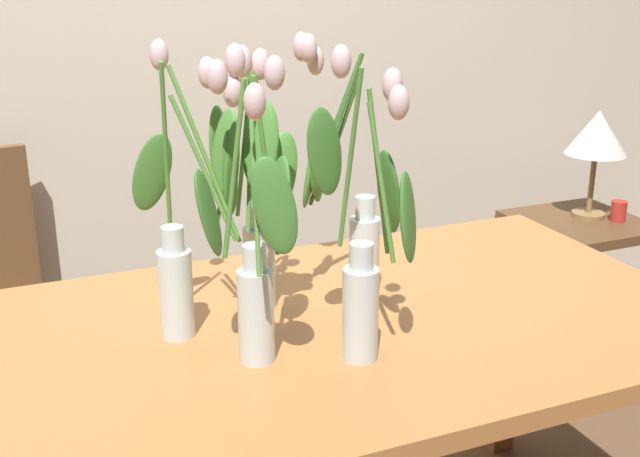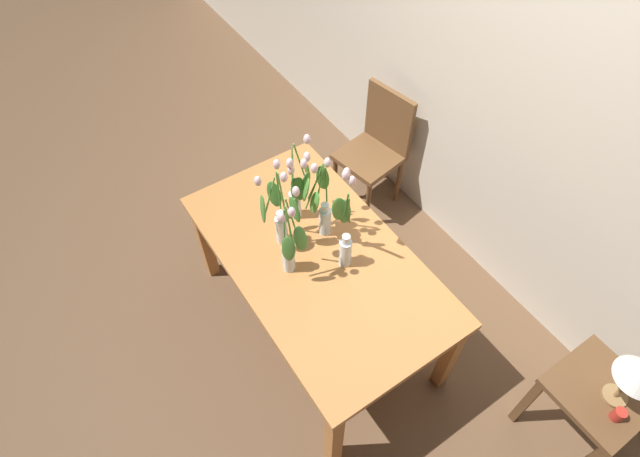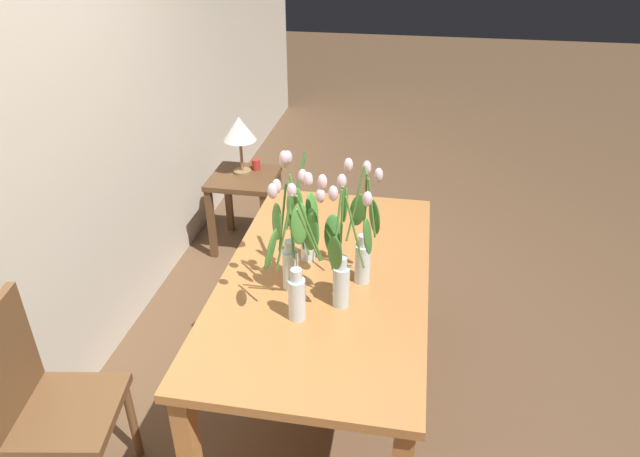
{
  "view_description": "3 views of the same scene",
  "coord_description": "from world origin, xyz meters",
  "px_view_note": "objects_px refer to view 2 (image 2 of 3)",
  "views": [
    {
      "loc": [
        -0.61,
        -1.37,
        1.46
      ],
      "look_at": [
        -0.05,
        -0.04,
        0.96
      ],
      "focal_mm": 44.52,
      "sensor_mm": 36.0,
      "label": 1
    },
    {
      "loc": [
        1.34,
        -0.88,
        3.0
      ],
      "look_at": [
        0.0,
        0.02,
        0.97
      ],
      "focal_mm": 28.59,
      "sensor_mm": 36.0,
      "label": 2
    },
    {
      "loc": [
        -2.05,
        -0.34,
        2.18
      ],
      "look_at": [
        0.09,
        0.04,
        0.92
      ],
      "focal_mm": 31.98,
      "sensor_mm": 36.0,
      "label": 3
    }
  ],
  "objects_px": {
    "dining_table": "(317,265)",
    "dining_chair": "(377,144)",
    "side_table": "(592,399)",
    "tulip_vase_2": "(297,193)",
    "tulip_vase_0": "(319,202)",
    "tulip_vase_4": "(279,216)",
    "tulip_vase_1": "(290,245)",
    "tulip_vase_3": "(344,232)",
    "pillar_candle": "(618,415)"
  },
  "relations": [
    {
      "from": "dining_chair",
      "to": "tulip_vase_0",
      "type": "bearing_deg",
      "value": -57.15
    },
    {
      "from": "dining_table",
      "to": "tulip_vase_1",
      "type": "xyz_separation_m",
      "value": [
        -0.0,
        -0.15,
        0.3
      ]
    },
    {
      "from": "dining_table",
      "to": "dining_chair",
      "type": "height_order",
      "value": "dining_chair"
    },
    {
      "from": "pillar_candle",
      "to": "tulip_vase_0",
      "type": "bearing_deg",
      "value": -158.57
    },
    {
      "from": "tulip_vase_2",
      "to": "tulip_vase_3",
      "type": "bearing_deg",
      "value": 9.69
    },
    {
      "from": "dining_table",
      "to": "tulip_vase_3",
      "type": "xyz_separation_m",
      "value": [
        0.07,
        0.12,
        0.3
      ]
    },
    {
      "from": "tulip_vase_1",
      "to": "dining_chair",
      "type": "height_order",
      "value": "tulip_vase_1"
    },
    {
      "from": "tulip_vase_0",
      "to": "tulip_vase_4",
      "type": "height_order",
      "value": "tulip_vase_0"
    },
    {
      "from": "tulip_vase_2",
      "to": "tulip_vase_3",
      "type": "relative_size",
      "value": 1.0
    },
    {
      "from": "tulip_vase_3",
      "to": "dining_chair",
      "type": "relative_size",
      "value": 0.62
    },
    {
      "from": "tulip_vase_0",
      "to": "tulip_vase_2",
      "type": "xyz_separation_m",
      "value": [
        -0.15,
        -0.05,
        -0.03
      ]
    },
    {
      "from": "dining_chair",
      "to": "side_table",
      "type": "distance_m",
      "value": 2.05
    },
    {
      "from": "dining_table",
      "to": "tulip_vase_1",
      "type": "bearing_deg",
      "value": -91.84
    },
    {
      "from": "tulip_vase_0",
      "to": "tulip_vase_1",
      "type": "height_order",
      "value": "tulip_vase_1"
    },
    {
      "from": "tulip_vase_2",
      "to": "tulip_vase_4",
      "type": "xyz_separation_m",
      "value": [
        0.08,
        -0.16,
        -0.01
      ]
    },
    {
      "from": "tulip_vase_3",
      "to": "tulip_vase_1",
      "type": "bearing_deg",
      "value": -105.98
    },
    {
      "from": "tulip_vase_1",
      "to": "tulip_vase_4",
      "type": "height_order",
      "value": "tulip_vase_1"
    },
    {
      "from": "tulip_vase_2",
      "to": "tulip_vase_4",
      "type": "bearing_deg",
      "value": -63.1
    },
    {
      "from": "dining_table",
      "to": "side_table",
      "type": "xyz_separation_m",
      "value": [
        1.34,
        0.79,
        -0.22
      ]
    },
    {
      "from": "dining_table",
      "to": "dining_chair",
      "type": "xyz_separation_m",
      "value": [
        -0.7,
        0.98,
        -0.12
      ]
    },
    {
      "from": "side_table",
      "to": "tulip_vase_2",
      "type": "bearing_deg",
      "value": -155.71
    },
    {
      "from": "tulip_vase_2",
      "to": "tulip_vase_4",
      "type": "relative_size",
      "value": 1.03
    },
    {
      "from": "dining_table",
      "to": "tulip_vase_3",
      "type": "relative_size",
      "value": 2.78
    },
    {
      "from": "tulip_vase_4",
      "to": "dining_chair",
      "type": "height_order",
      "value": "tulip_vase_4"
    },
    {
      "from": "tulip_vase_3",
      "to": "pillar_candle",
      "type": "xyz_separation_m",
      "value": [
        1.38,
        0.61,
        -0.36
      ]
    },
    {
      "from": "pillar_candle",
      "to": "dining_chair",
      "type": "bearing_deg",
      "value": 173.38
    },
    {
      "from": "dining_table",
      "to": "side_table",
      "type": "relative_size",
      "value": 2.91
    },
    {
      "from": "tulip_vase_3",
      "to": "dining_table",
      "type": "bearing_deg",
      "value": -121.54
    },
    {
      "from": "tulip_vase_0",
      "to": "dining_chair",
      "type": "bearing_deg",
      "value": 122.85
    },
    {
      "from": "tulip_vase_2",
      "to": "dining_chair",
      "type": "relative_size",
      "value": 0.62
    },
    {
      "from": "tulip_vase_1",
      "to": "tulip_vase_2",
      "type": "xyz_separation_m",
      "value": [
        -0.28,
        0.21,
        0.0
      ]
    },
    {
      "from": "tulip_vase_2",
      "to": "side_table",
      "type": "distance_m",
      "value": 1.86
    },
    {
      "from": "tulip_vase_4",
      "to": "tulip_vase_0",
      "type": "bearing_deg",
      "value": 72.89
    },
    {
      "from": "tulip_vase_0",
      "to": "tulip_vase_3",
      "type": "relative_size",
      "value": 0.99
    },
    {
      "from": "tulip_vase_3",
      "to": "dining_chair",
      "type": "height_order",
      "value": "tulip_vase_3"
    },
    {
      "from": "tulip_vase_0",
      "to": "tulip_vase_4",
      "type": "distance_m",
      "value": 0.22
    },
    {
      "from": "dining_chair",
      "to": "side_table",
      "type": "relative_size",
      "value": 1.69
    },
    {
      "from": "dining_chair",
      "to": "side_table",
      "type": "xyz_separation_m",
      "value": [
        2.04,
        -0.19,
        -0.09
      ]
    },
    {
      "from": "tulip_vase_1",
      "to": "tulip_vase_3",
      "type": "xyz_separation_m",
      "value": [
        0.08,
        0.28,
        -0.0
      ]
    },
    {
      "from": "tulip_vase_0",
      "to": "pillar_candle",
      "type": "distance_m",
      "value": 1.76
    },
    {
      "from": "side_table",
      "to": "tulip_vase_4",
      "type": "bearing_deg",
      "value": -149.9
    },
    {
      "from": "pillar_candle",
      "to": "tulip_vase_1",
      "type": "bearing_deg",
      "value": -148.73
    },
    {
      "from": "tulip_vase_3",
      "to": "tulip_vase_2",
      "type": "bearing_deg",
      "value": -170.31
    },
    {
      "from": "tulip_vase_0",
      "to": "tulip_vase_3",
      "type": "distance_m",
      "value": 0.22
    },
    {
      "from": "tulip_vase_3",
      "to": "tulip_vase_0",
      "type": "bearing_deg",
      "value": -176.3
    },
    {
      "from": "tulip_vase_1",
      "to": "tulip_vase_2",
      "type": "relative_size",
      "value": 1.0
    },
    {
      "from": "dining_table",
      "to": "tulip_vase_4",
      "type": "relative_size",
      "value": 2.85
    },
    {
      "from": "tulip_vase_1",
      "to": "tulip_vase_0",
      "type": "bearing_deg",
      "value": 116.97
    },
    {
      "from": "tulip_vase_0",
      "to": "dining_chair",
      "type": "distance_m",
      "value": 1.14
    },
    {
      "from": "dining_chair",
      "to": "pillar_candle",
      "type": "xyz_separation_m",
      "value": [
        2.16,
        -0.25,
        0.06
      ]
    }
  ]
}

